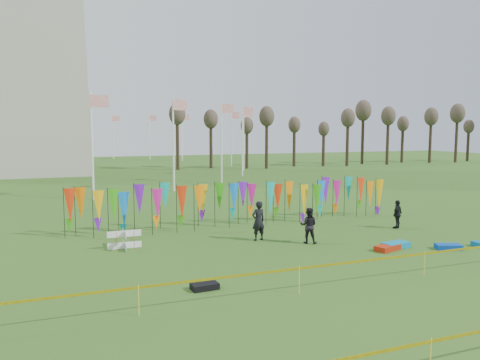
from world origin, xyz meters
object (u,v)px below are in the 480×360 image
object	(u,v)px
person_right	(397,214)
kite_bag_blue	(448,247)
kite_bag_red	(388,248)
box_kite	(124,240)
kite_bag_turquoise	(396,245)
person_mid	(309,226)
person_left	(258,221)
kite_bag_black	(205,286)

from	to	relation	value
person_right	kite_bag_blue	xyz separation A→B (m)	(-0.85, -4.37, -0.64)
kite_bag_red	box_kite	bearing A→B (deg)	157.74
kite_bag_blue	kite_bag_red	size ratio (longest dim) A/B	0.85
kite_bag_turquoise	kite_bag_red	distance (m)	0.64
person_right	person_mid	bearing A→B (deg)	-15.35
kite_bag_turquoise	person_mid	bearing A→B (deg)	145.91
person_right	person_left	bearing A→B (deg)	-27.55
kite_bag_blue	kite_bag_red	world-z (taller)	kite_bag_red
person_right	kite_bag_black	world-z (taller)	person_right
box_kite	person_right	distance (m)	14.06
box_kite	person_mid	distance (m)	8.28
kite_bag_red	kite_bag_blue	bearing A→B (deg)	-17.39
kite_bag_turquoise	person_left	bearing A→B (deg)	145.81
box_kite	person_mid	size ratio (longest dim) A/B	0.50
person_mid	person_right	xyz separation A→B (m)	(6.00, 1.20, -0.07)
person_right	kite_bag_blue	size ratio (longest dim) A/B	1.41
box_kite	kite_bag_red	world-z (taller)	box_kite
person_right	kite_bag_black	size ratio (longest dim) A/B	1.72
person_mid	kite_bag_black	bearing A→B (deg)	67.60
box_kite	kite_bag_red	distance (m)	11.46
box_kite	kite_bag_red	xyz separation A→B (m)	(10.60, -4.34, -0.30)
box_kite	kite_bag_blue	size ratio (longest dim) A/B	0.77
person_mid	kite_bag_blue	distance (m)	6.10
box_kite	kite_bag_black	size ratio (longest dim) A/B	0.94
kite_bag_red	kite_bag_black	distance (m)	9.05
kite_bag_red	kite_bag_black	xyz separation A→B (m)	(-8.84, -1.95, -0.01)
kite_bag_turquoise	kite_bag_blue	bearing A→B (deg)	-27.44
kite_bag_blue	kite_bag_turquoise	bearing A→B (deg)	152.56
kite_bag_turquoise	kite_bag_red	size ratio (longest dim) A/B	0.99
person_mid	kite_bag_black	xyz separation A→B (m)	(-6.27, -4.31, -0.72)
kite_bag_turquoise	kite_bag_blue	world-z (taller)	kite_bag_turquoise
person_left	kite_bag_turquoise	xyz separation A→B (m)	(5.11, -3.47, -0.81)
person_left	person_right	bearing A→B (deg)	170.05
person_right	kite_bag_red	distance (m)	4.99
box_kite	kite_bag_red	size ratio (longest dim) A/B	0.66
kite_bag_red	person_left	bearing A→B (deg)	140.69
person_mid	person_right	world-z (taller)	person_mid
box_kite	kite_bag_blue	bearing A→B (deg)	-21.33
person_left	kite_bag_black	xyz separation A→B (m)	(-4.33, -5.64, -0.83)
kite_bag_blue	kite_bag_red	distance (m)	2.71
person_left	kite_bag_red	distance (m)	5.89
person_left	kite_bag_red	world-z (taller)	person_left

